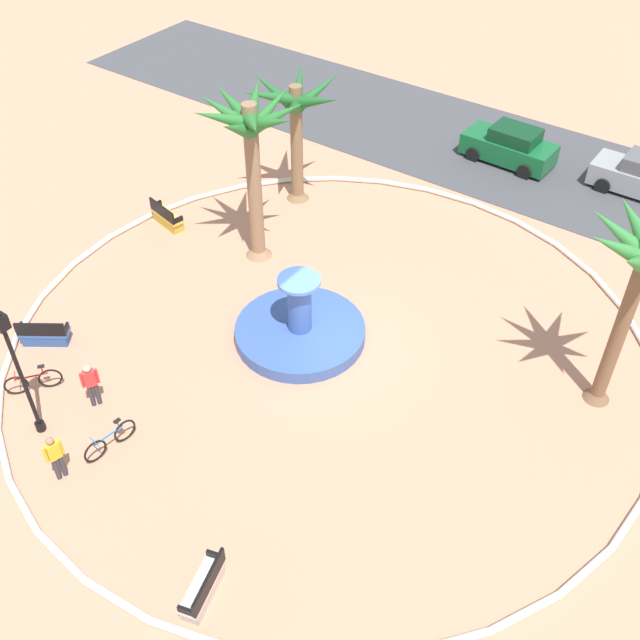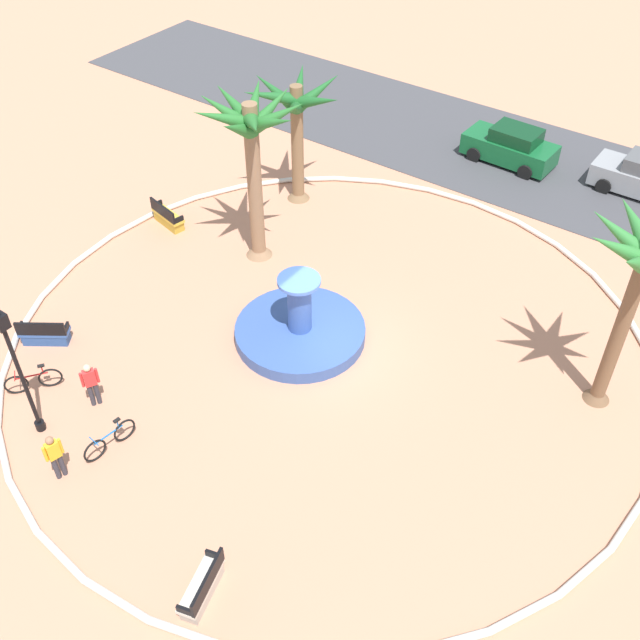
{
  "view_description": "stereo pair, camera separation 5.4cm",
  "coord_description": "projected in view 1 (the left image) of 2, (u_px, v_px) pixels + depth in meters",
  "views": [
    {
      "loc": [
        10.04,
        -14.53,
        16.81
      ],
      "look_at": [
        -0.29,
        -0.07,
        1.0
      ],
      "focal_mm": 41.84,
      "sensor_mm": 36.0,
      "label": 1
    },
    {
      "loc": [
        10.08,
        -14.5,
        16.81
      ],
      "look_at": [
        -0.29,
        -0.07,
        1.0
      ],
      "focal_mm": 41.84,
      "sensor_mm": 36.0,
      "label": 2
    }
  ],
  "objects": [
    {
      "name": "person_cyclist_photo",
      "position": [
        55.0,
        455.0,
        19.87
      ],
      "size": [
        0.27,
        0.52,
        1.61
      ],
      "color": "#33333D",
      "rests_on": "ground"
    },
    {
      "name": "bicycle_by_lamppost",
      "position": [
        33.0,
        381.0,
        22.62
      ],
      "size": [
        1.08,
        1.41,
        0.94
      ],
      "color": "black",
      "rests_on": "ground"
    },
    {
      "name": "plaza_curb",
      "position": [
        329.0,
        343.0,
        24.3
      ],
      "size": [
        20.79,
        20.79,
        0.2
      ],
      "primitive_type": "torus",
      "color": "silver",
      "rests_on": "ground"
    },
    {
      "name": "bench_east",
      "position": [
        167.0,
        218.0,
        29.28
      ],
      "size": [
        1.67,
        0.83,
        1.0
      ],
      "color": "gold",
      "rests_on": "ground"
    },
    {
      "name": "parked_car_leftmost",
      "position": [
        510.0,
        146.0,
        32.71
      ],
      "size": [
        4.05,
        2.02,
        1.67
      ],
      "color": "#145B2D",
      "rests_on": "ground"
    },
    {
      "name": "fountain",
      "position": [
        300.0,
        330.0,
        24.42
      ],
      "size": [
        4.29,
        4.29,
        2.45
      ],
      "color": "#38569E",
      "rests_on": "ground"
    },
    {
      "name": "bench_west",
      "position": [
        204.0,
        588.0,
        17.62
      ],
      "size": [
        0.93,
        1.68,
        1.0
      ],
      "color": "beige",
      "rests_on": "ground"
    },
    {
      "name": "street_asphalt",
      "position": [
        518.0,
        160.0,
        33.35
      ],
      "size": [
        48.0,
        8.0,
        0.03
      ],
      "primitive_type": "cube",
      "color": "#424247",
      "rests_on": "ground"
    },
    {
      "name": "bench_north",
      "position": [
        45.0,
        335.0,
        24.21
      ],
      "size": [
        1.6,
        1.32,
        1.0
      ],
      "color": "#335BA8",
      "rests_on": "ground"
    },
    {
      "name": "palm_tree_mid_plaza",
      "position": [
        296.0,
        114.0,
        28.53
      ],
      "size": [
        4.05,
        3.75,
        5.16
      ],
      "color": "brown",
      "rests_on": "ground"
    },
    {
      "name": "bicycle_red_frame",
      "position": [
        110.0,
        440.0,
        20.92
      ],
      "size": [
        0.44,
        1.71,
        0.94
      ],
      "color": "black",
      "rests_on": "ground"
    },
    {
      "name": "person_cyclist_helmet",
      "position": [
        91.0,
        383.0,
        21.84
      ],
      "size": [
        0.34,
        0.48,
        1.62
      ],
      "color": "#33333D",
      "rests_on": "ground"
    },
    {
      "name": "lamppost",
      "position": [
        17.0,
        365.0,
        19.93
      ],
      "size": [
        0.32,
        0.32,
        4.56
      ],
      "color": "black",
      "rests_on": "ground"
    },
    {
      "name": "palm_tree_near_fountain",
      "position": [
        251.0,
        140.0,
        24.89
      ],
      "size": [
        3.9,
        3.75,
        6.32
      ],
      "color": "#8E6B4C",
      "rests_on": "ground"
    },
    {
      "name": "ground_plane",
      "position": [
        329.0,
        345.0,
        24.36
      ],
      "size": [
        80.0,
        80.0,
        0.0
      ],
      "primitive_type": "plane",
      "color": "tan"
    }
  ]
}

